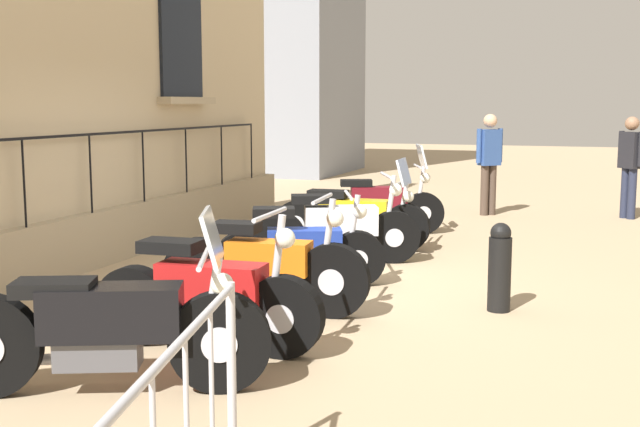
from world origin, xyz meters
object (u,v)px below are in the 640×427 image
Objects in this scene: motorcycle_red at (208,298)px; motorcycle_orange at (265,269)px; motorcycle_white at (338,229)px; motorcycle_black at (108,328)px; motorcycle_yellow at (353,218)px; motorcycle_blue at (301,251)px; pedestrian_walking at (630,161)px; pedestrian_standing at (489,158)px; bollard at (500,267)px; motorcycle_maroon at (378,205)px.

motorcycle_red is 0.96× the size of motorcycle_orange.
motorcycle_black is at bearing -91.36° from motorcycle_white.
motorcycle_black is at bearing -89.83° from motorcycle_yellow.
pedestrian_walking is (3.54, 6.63, 0.60)m from motorcycle_blue.
pedestrian_standing is at bearing -171.42° from pedestrian_walking.
bollard is at bearing -101.22° from pedestrian_walking.
motorcycle_black reaches higher than motorcycle_white.
pedestrian_walking is (3.65, 2.98, 0.55)m from motorcycle_maroon.
bollard is (2.26, 3.10, -0.03)m from motorcycle_black.
motorcycle_yellow is 3.55m from bollard.
motorcycle_red reaches higher than motorcycle_blue.
motorcycle_blue is at bearing 88.23° from motorcycle_black.
pedestrian_standing is (1.32, 2.63, 0.57)m from motorcycle_maroon.
motorcycle_orange is (0.18, 2.30, -0.03)m from motorcycle_black.
motorcycle_white is at bearing 89.74° from motorcycle_blue.
pedestrian_standing is at bearing 63.27° from motorcycle_maroon.
motorcycle_orange is at bearing -88.46° from motorcycle_white.
pedestrian_walking is at bearing 61.89° from motorcycle_blue.
motorcycle_black is 1.22× the size of pedestrian_walking.
motorcycle_maroon is at bearing -116.73° from pedestrian_standing.
pedestrian_walking is at bearing 70.12° from motorcycle_black.
motorcycle_blue is 2.37m from motorcycle_yellow.
bollard is at bearing -50.09° from motorcycle_yellow.
motorcycle_red is at bearing -88.10° from motorcycle_maroon.
motorcycle_yellow is (-0.20, 3.52, -0.01)m from motorcycle_orange.
bollard is at bearing -9.39° from motorcycle_blue.
pedestrian_walking reaches higher than bollard.
motorcycle_blue is (0.11, 3.46, -0.07)m from motorcycle_black.
motorcycle_blue reaches higher than bollard.
motorcycle_yellow is 1.24× the size of pedestrian_walking.
motorcycle_orange reaches higher than bollard.
motorcycle_yellow is 4.17m from pedestrian_standing.
motorcycle_black is at bearing -91.77° from motorcycle_blue.
motorcycle_red is 1.10× the size of motorcycle_blue.
motorcycle_white is 2.71m from bollard.
motorcycle_maroon reaches higher than motorcycle_black.
motorcycle_maroon is at bearing 89.60° from motorcycle_yellow.
pedestrian_walking is (1.38, 6.98, 0.56)m from bollard.
motorcycle_red is at bearing -87.96° from motorcycle_blue.
motorcycle_orange reaches higher than motorcycle_white.
motorcycle_red is 6.01m from motorcycle_maroon.
motorcycle_black reaches higher than bollard.
motorcycle_yellow is at bearing 93.18° from motorcycle_orange.
motorcycle_blue is (-0.08, 2.36, -0.04)m from motorcycle_red.
motorcycle_white is 1.08m from motorcycle_yellow.
motorcycle_orange is at bearing -87.77° from motorcycle_maroon.
motorcycle_orange is 2.37× the size of bollard.
motorcycle_red is 0.90× the size of motorcycle_yellow.
motorcycle_red reaches higher than bollard.
motorcycle_red is at bearing -88.77° from motorcycle_white.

